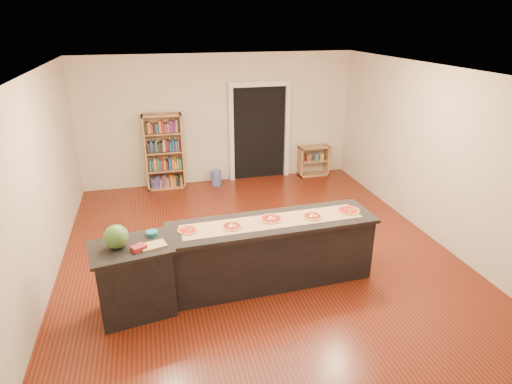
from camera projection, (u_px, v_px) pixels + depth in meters
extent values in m
cube|color=beige|center=(259.00, 172.00, 6.21)|extent=(6.00, 7.00, 2.80)
cube|color=#622210|center=(259.00, 255.00, 6.74)|extent=(6.00, 7.00, 0.01)
cube|color=white|center=(260.00, 73.00, 5.68)|extent=(6.00, 7.00, 0.01)
cube|color=black|center=(259.00, 133.00, 9.67)|extent=(1.20, 0.02, 2.10)
cube|color=silver|center=(231.00, 135.00, 9.49)|extent=(0.10, 0.08, 2.10)
cube|color=silver|center=(287.00, 132.00, 9.78)|extent=(0.10, 0.08, 2.10)
cube|color=silver|center=(260.00, 84.00, 9.22)|extent=(1.40, 0.08, 0.12)
cube|color=black|center=(272.00, 253.00, 5.94)|extent=(2.76, 0.69, 0.89)
cube|color=black|center=(272.00, 223.00, 5.76)|extent=(2.84, 0.77, 0.05)
cube|color=black|center=(135.00, 281.00, 5.30)|extent=(0.87, 0.62, 0.91)
cube|color=black|center=(130.00, 247.00, 5.12)|extent=(0.96, 0.70, 0.04)
cube|color=tan|center=(164.00, 152.00, 9.12)|extent=(0.81, 0.29, 1.63)
cube|color=tan|center=(313.00, 161.00, 10.06)|extent=(0.70, 0.30, 0.70)
cylinder|color=#4A62A6|center=(216.00, 178.00, 9.51)|extent=(0.23, 0.23, 0.34)
cube|color=#A67F55|center=(273.00, 221.00, 5.75)|extent=(2.48, 0.54, 0.00)
sphere|color=#144214|center=(116.00, 237.00, 5.02)|extent=(0.29, 0.29, 0.29)
cube|color=tan|center=(153.00, 245.00, 5.10)|extent=(0.33, 0.26, 0.02)
cube|color=maroon|center=(139.00, 248.00, 5.00)|extent=(0.20, 0.19, 0.06)
cylinder|color=#195966|center=(152.00, 233.00, 5.34)|extent=(0.15, 0.15, 0.06)
cylinder|color=#DDA255|center=(188.00, 230.00, 5.48)|extent=(0.27, 0.27, 0.02)
cylinder|color=#A5190C|center=(188.00, 229.00, 5.48)|extent=(0.22, 0.22, 0.00)
cylinder|color=#DDA255|center=(232.00, 226.00, 5.58)|extent=(0.26, 0.26, 0.02)
cylinder|color=#A5190C|center=(232.00, 226.00, 5.58)|extent=(0.22, 0.22, 0.00)
cylinder|color=#DDA255|center=(271.00, 219.00, 5.79)|extent=(0.30, 0.30, 0.02)
cylinder|color=#A5190C|center=(271.00, 218.00, 5.79)|extent=(0.25, 0.25, 0.00)
cylinder|color=#DDA255|center=(312.00, 216.00, 5.87)|extent=(0.27, 0.27, 0.02)
cylinder|color=#A5190C|center=(312.00, 216.00, 5.86)|extent=(0.22, 0.22, 0.00)
cylinder|color=#DDA255|center=(348.00, 210.00, 6.04)|extent=(0.30, 0.30, 0.02)
cylinder|color=#A5190C|center=(348.00, 210.00, 6.04)|extent=(0.25, 0.25, 0.00)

